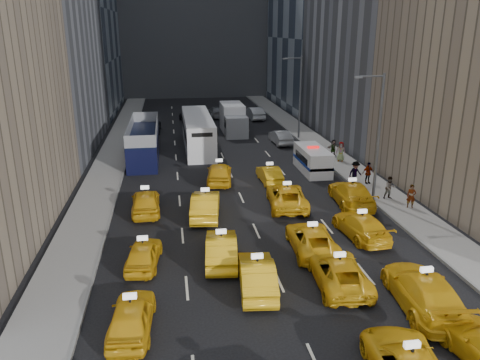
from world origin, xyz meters
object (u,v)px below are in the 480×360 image
(pedestrian_0, at_px, (411,196))
(city_bus, at_px, (198,132))
(double_decker, at_px, (144,140))
(box_truck, at_px, (233,119))
(nypd_van, at_px, (313,160))

(pedestrian_0, bearing_deg, city_bus, 146.62)
(city_bus, height_order, pedestrian_0, city_bus)
(double_decker, bearing_deg, box_truck, 38.78)
(double_decker, distance_m, city_bus, 6.18)
(nypd_van, xyz_separation_m, city_bus, (-9.19, 10.10, 0.64))
(nypd_van, relative_size, pedestrian_0, 3.31)
(city_bus, relative_size, box_truck, 1.76)
(nypd_van, xyz_separation_m, box_truck, (-4.59, 16.65, 0.62))
(double_decker, xyz_separation_m, box_truck, (9.91, 9.73, -0.03))
(nypd_van, height_order, city_bus, city_bus)
(city_bus, height_order, box_truck, city_bus)
(double_decker, height_order, box_truck, double_decker)
(city_bus, bearing_deg, box_truck, 47.50)
(nypd_van, height_order, box_truck, box_truck)
(double_decker, xyz_separation_m, pedestrian_0, (18.49, -16.54, -0.70))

